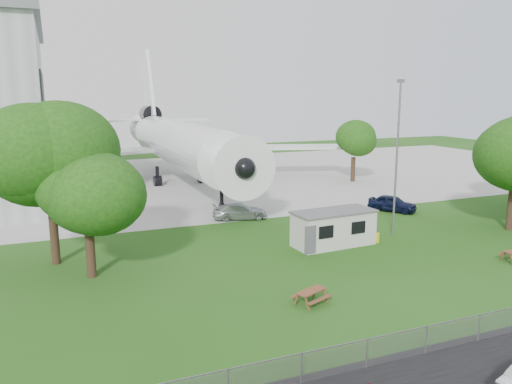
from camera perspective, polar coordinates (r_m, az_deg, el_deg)
name	(u,v)px	position (r m, az deg, el deg)	size (l,w,h in m)	color
ground	(346,275)	(31.86, 10.25, -9.31)	(160.00, 160.00, 0.00)	#305F1F
concrete_apron	(190,179)	(66.07, -7.58, 1.46)	(120.00, 46.00, 0.03)	#B7B7B2
airliner	(177,141)	(62.85, -8.98, 5.76)	(46.36, 47.73, 17.69)	white
site_cabin	(334,228)	(37.37, 8.86, -4.08)	(6.84, 3.12, 2.62)	beige
picnic_west	(311,304)	(27.54, 6.31, -12.56)	(1.80, 1.50, 0.76)	brown
fence	(461,345)	(25.08, 22.35, -15.88)	(58.00, 0.04, 1.30)	gray
lamp_mast	(397,160)	(40.02, 15.77, 3.50)	(0.16, 0.16, 12.00)	slate
tree_west_big	(48,154)	(34.40, -22.71, 4.02)	(9.51, 9.51, 12.05)	#382619
tree_west_small	(87,197)	(31.37, -18.77, -0.57)	(6.09, 6.09, 8.05)	#382619
tree_far_apron	(354,140)	(64.44, 11.15, 5.87)	(5.86, 5.86, 8.28)	#382619
car_ne_hatch	(392,203)	(49.33, 15.32, -1.27)	(1.81, 4.51, 1.54)	black
car_apron_van	(240,211)	(44.64, -1.86, -2.24)	(1.98, 4.86, 1.41)	#AEB1B6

